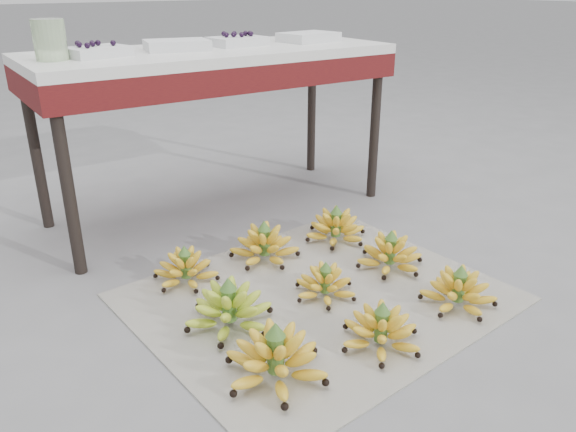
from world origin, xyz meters
TOP-DOWN VIEW (x-y plane):
  - ground at (0.00, 0.00)m, footprint 60.00×60.00m
  - newspaper_mat at (0.03, 0.03)m, footprint 1.33×1.15m
  - bunch_front_left at (-0.34, -0.27)m, footprint 0.33×0.33m
  - bunch_front_center at (0.02, -0.32)m, footprint 0.34×0.34m
  - bunch_front_right at (0.41, -0.30)m, footprint 0.30×0.30m
  - bunch_mid_left at (-0.33, 0.05)m, footprint 0.38×0.38m
  - bunch_mid_center at (0.06, 0.02)m, footprint 0.25×0.25m
  - bunch_mid_right at (0.41, 0.05)m, footprint 0.34×0.34m
  - bunch_back_left at (-0.32, 0.40)m, footprint 0.31×0.31m
  - bunch_back_center at (0.03, 0.40)m, footprint 0.37×0.37m
  - bunch_back_right at (0.39, 0.38)m, footprint 0.36×0.36m
  - vendor_table at (0.14, 0.99)m, footprint 1.65×0.66m
  - tray_far_left at (-0.39, 0.98)m, footprint 0.28×0.23m
  - tray_left at (-0.03, 1.01)m, footprint 0.31×0.25m
  - tray_right at (0.28, 1.02)m, footprint 0.27×0.20m
  - tray_far_right at (0.67, 0.98)m, footprint 0.30×0.23m
  - glass_jar at (-0.56, 0.96)m, footprint 0.15×0.15m

SIDE VIEW (x-z plane):
  - ground at x=0.00m, z-range 0.00..0.00m
  - newspaper_mat at x=0.03m, z-range 0.00..0.01m
  - bunch_mid_center at x=0.06m, z-range -0.02..0.12m
  - bunch_back_left at x=-0.32m, z-range -0.02..0.13m
  - bunch_front_center at x=0.02m, z-range -0.02..0.14m
  - bunch_front_right at x=0.41m, z-range -0.02..0.14m
  - bunch_mid_right at x=0.41m, z-range -0.02..0.14m
  - bunch_back_right at x=0.39m, z-range -0.02..0.15m
  - bunch_back_center at x=0.03m, z-range -0.02..0.15m
  - bunch_mid_left at x=-0.33m, z-range -0.02..0.16m
  - bunch_front_left at x=-0.34m, z-range -0.02..0.16m
  - vendor_table at x=0.14m, z-range 0.30..1.10m
  - tray_far_left at x=-0.39m, z-range 0.78..0.84m
  - tray_left at x=-0.03m, z-range 0.79..0.83m
  - tray_far_right at x=0.67m, z-range 0.79..0.83m
  - tray_right at x=0.28m, z-range 0.78..0.85m
  - glass_jar at x=-0.56m, z-range 0.79..0.94m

